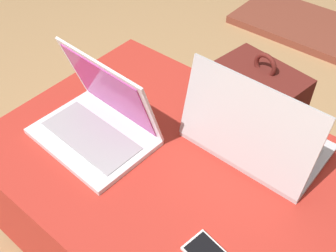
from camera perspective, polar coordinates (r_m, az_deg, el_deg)
name	(u,v)px	position (r m, az deg, el deg)	size (l,w,h in m)	color
ground_plane	(167,242)	(1.47, -0.09, -16.43)	(14.00, 14.00, 0.00)	tan
ottoman	(167,203)	(1.27, -0.11, -11.18)	(0.97, 0.73, 0.47)	maroon
laptop_near	(99,121)	(1.12, -10.05, 0.75)	(0.34, 0.25, 0.24)	silver
laptop_far	(254,135)	(1.09, 12.35, -1.32)	(0.37, 0.25, 0.25)	silver
backpack	(255,123)	(1.55, 12.47, 0.45)	(0.33, 0.26, 0.56)	#5B1E19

